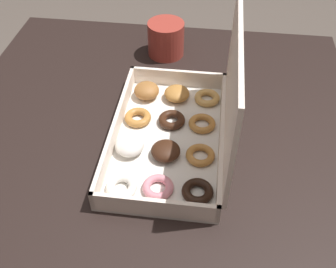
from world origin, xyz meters
The scene contains 3 objects.
dining_table centered at (0.00, 0.00, 0.62)m, with size 0.94×0.89×0.73m.
donut_box centered at (-0.01, 0.07, 0.78)m, with size 0.38×0.23×0.26m.
coffee_mug centered at (-0.33, -0.01, 0.77)m, with size 0.09×0.09×0.09m.
Camera 1 is at (0.55, 0.11, 1.31)m, focal length 42.00 mm.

